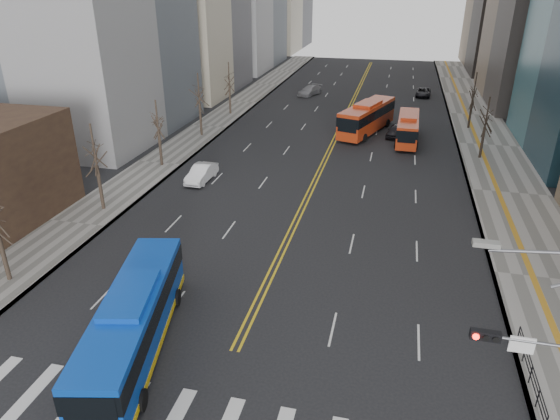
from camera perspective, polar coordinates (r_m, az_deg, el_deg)
name	(u,v)px	position (r m, az deg, el deg)	size (l,w,h in m)	color
sidewalk_right	(488,145)	(62.59, 22.66, 6.86)	(7.00, 130.00, 0.15)	slate
sidewalk_left	(210,127)	(66.03, -8.05, 9.42)	(5.00, 130.00, 0.15)	slate
centerline	(346,116)	(71.71, 7.54, 10.64)	(0.55, 100.00, 0.01)	gold
pedestrian_railing	(531,372)	(27.21, 26.79, -16.17)	(0.06, 6.06, 1.02)	black
street_trees	(256,113)	(52.31, -2.77, 10.96)	(35.20, 47.20, 7.60)	black
blue_bus	(134,320)	(26.81, -16.37, -11.97)	(5.26, 12.55, 3.57)	#0C41B5
red_bus_near	(367,116)	(63.44, 9.93, 10.55)	(6.30, 12.29, 3.79)	#AD3012
red_bus_far	(408,127)	(60.89, 14.41, 9.22)	(2.71, 9.98, 3.18)	#AD3012
car_white	(202,173)	(47.89, -8.96, 4.18)	(1.63, 4.67, 1.54)	white
car_dark_mid	(396,131)	(62.75, 13.11, 8.81)	(1.70, 4.24, 1.44)	black
car_silver	(310,90)	(84.28, 3.43, 13.48)	(2.12, 5.22, 1.51)	gray
car_dark_far	(423,92)	(86.44, 16.06, 12.81)	(2.20, 4.76, 1.32)	black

